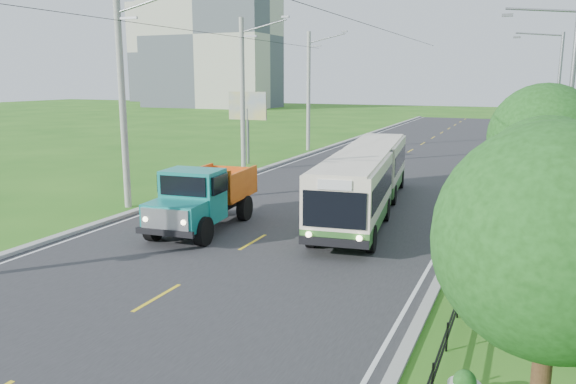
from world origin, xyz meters
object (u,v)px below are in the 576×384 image
Objects in this scene: pole_mid at (243,94)px; tree_second at (547,190)px; tree_fifth at (541,123)px; planter_near at (493,264)px; tree_third at (545,144)px; pole_far at (309,91)px; streetlight_mid at (565,108)px; billboard_left at (248,110)px; tree_back at (540,119)px; planter_far at (511,182)px; pole_near at (123,101)px; dump_truck at (203,194)px; streetlight_far at (555,98)px; bus at (366,175)px; tree_front at (557,252)px; tree_fourth at (542,139)px; planter_mid at (505,211)px.

pole_mid is 1.89× the size of tree_second.
tree_fifth is 8.66× the size of planter_near.
pole_far is at bearing 126.09° from tree_third.
billboard_left is (-20.14, 10.00, -1.04)m from streetlight_mid.
pole_far reaches higher than tree_back.
tree_back is 8.21× the size of planter_far.
pole_near is 1.56× the size of dump_truck.
tree_fifth is 4.21m from planter_far.
streetlight_far is at bearing 11.23° from billboard_left.
pole_near is at bearing -85.28° from billboard_left.
pole_near is at bearing -90.00° from pole_far.
planter_near is at bearing -120.41° from tree_third.
tree_third is at bearing 59.59° from planter_near.
billboard_left is (-19.36, 15.86, -0.12)m from tree_third.
streetlight_mid is 14.00m from streetlight_far.
tree_fifth is 0.38× the size of bus.
tree_front is 1.08× the size of billboard_left.
planter_far is (-1.26, 7.86, -3.30)m from tree_fourth.
tree_back is 20.46m from planter_near.
billboard_left is at bearing 135.16° from planter_near.
streetlight_mid is 13.54× the size of planter_far.
tree_third is at bearing -38.47° from bus.
tree_third is 1.15× the size of billboard_left.
tree_second is (18.12, -30.86, -1.57)m from pole_far.
pole_far is 1.92× the size of billboard_left.
tree_second is 7.91× the size of planter_near.
tree_second is 12.36m from planter_mid.
streetlight_far reaches higher than tree_fifth.
planter_far is 0.13× the size of billboard_left.
tree_fifth is 1.05× the size of tree_back.
tree_front reaches higher than dump_truck.
bus is at bearing 114.00° from tree_front.
pole_mid is at bearing -159.68° from streetlight_far.
streetlight_mid is 9.46m from planter_far.
tree_back is (-0.00, 30.00, -0.07)m from tree_front.
tree_second is 7.91× the size of planter_far.
pole_far reaches higher than tree_fifth.
planter_far is (-2.04, 8.00, -4.62)m from streetlight_mid.
tree_back is at bearing 90.00° from tree_fourth.
tree_second is 11.97m from streetlight_mid.
streetlight_mid reaches higher than tree_front.
tree_second is at bearing 90.00° from tree_front.
planter_near is at bearing -104.32° from streetlight_mid.
tree_front is at bearing -90.00° from tree_fifth.
tree_second reaches higher than bus.
tree_third is 1.09× the size of tree_back.
bus is at bearing -43.58° from billboard_left.
tree_back is at bearing 90.00° from tree_third.
tree_third is 0.66× the size of streetlight_far.
pole_near reaches higher than tree_front.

